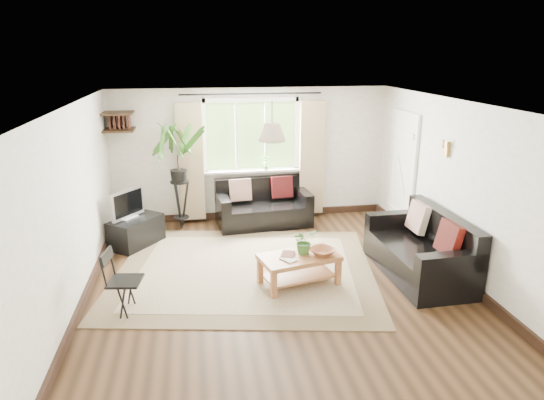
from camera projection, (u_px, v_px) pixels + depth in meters
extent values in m
plane|color=black|center=(277.00, 282.00, 6.61)|extent=(5.50, 5.50, 0.00)
plane|color=white|center=(277.00, 104.00, 5.90)|extent=(5.50, 5.50, 0.00)
cube|color=beige|center=(251.00, 155.00, 8.85)|extent=(5.00, 0.02, 2.40)
cube|color=beige|center=(339.00, 303.00, 3.67)|extent=(5.00, 0.02, 2.40)
cube|color=beige|center=(74.00, 208.00, 5.87)|extent=(0.02, 5.50, 2.40)
cube|color=beige|center=(456.00, 189.00, 6.64)|extent=(0.02, 5.50, 2.40)
cube|color=beige|center=(245.00, 270.00, 6.95)|extent=(4.12, 3.70, 0.02)
cube|color=silver|center=(402.00, 174.00, 8.30)|extent=(0.06, 0.96, 2.06)
imported|color=#366629|center=(304.00, 241.00, 6.45)|extent=(0.39, 0.37, 0.34)
imported|color=brown|center=(323.00, 252.00, 6.44)|extent=(0.45, 0.45, 0.08)
imported|color=silver|center=(284.00, 261.00, 6.24)|extent=(0.25, 0.26, 0.02)
imported|color=#5A2E24|center=(281.00, 254.00, 6.44)|extent=(0.24, 0.28, 0.02)
cube|color=black|center=(136.00, 232.00, 7.80)|extent=(0.90, 0.97, 0.46)
imported|color=#2D6023|center=(266.00, 163.00, 8.81)|extent=(0.14, 0.10, 0.27)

